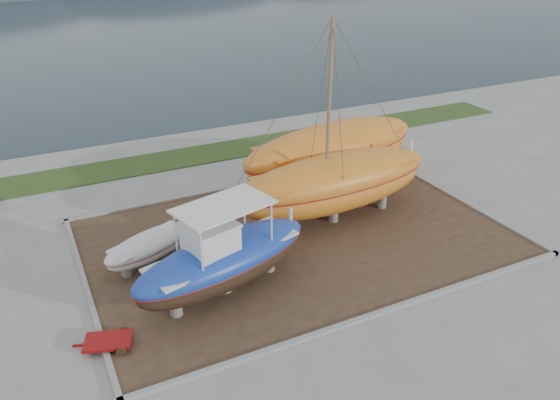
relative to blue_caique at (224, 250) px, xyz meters
name	(u,v)px	position (x,y,z in m)	size (l,w,h in m)	color
ground	(346,284)	(4.38, -1.61, -1.86)	(140.00, 140.00, 0.00)	gray
dirt_patch	(298,237)	(4.38, 2.39, -1.83)	(18.00, 12.00, 0.06)	#422D1E
curb_frame	(298,236)	(4.38, 2.39, -1.79)	(18.60, 12.60, 0.15)	gray
grass_strip	(210,153)	(4.38, 13.89, -1.82)	(44.00, 3.00, 0.08)	#284219
sea	(79,28)	(4.38, 68.39, -1.86)	(260.00, 100.00, 0.04)	#182A31
blue_caique	(224,250)	(0.00, 0.00, 0.00)	(7.49, 2.34, 3.61)	#1B3EAB
white_dinghy	(150,249)	(-2.01, 3.23, -1.18)	(4.18, 1.57, 1.26)	silver
orange_sailboat	(338,127)	(6.59, 2.99, 2.82)	(9.94, 2.93, 9.24)	orange
orange_bare_hull	(332,158)	(8.28, 6.06, -0.06)	(10.63, 3.19, 3.48)	orange
red_trailer	(108,343)	(-4.57, -1.16, -1.70)	(2.27, 1.14, 0.32)	maroon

